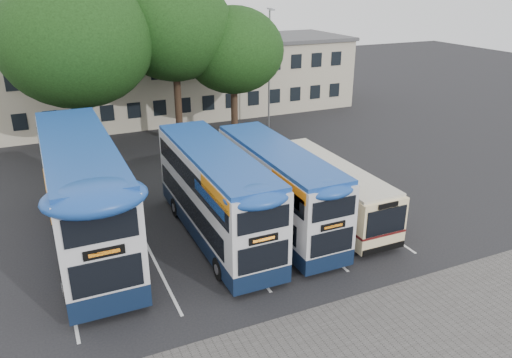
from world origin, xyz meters
The scene contains 12 objects.
ground centered at (0.00, 0.00, 0.00)m, with size 120.00×120.00×0.00m, color black.
paving_strip centered at (-2.00, -5.00, 0.01)m, with size 40.00×6.00×0.01m, color #595654.
bay_lines centered at (-3.75, 5.00, 0.01)m, with size 14.12×11.00×0.01m.
depot_building centered at (0.00, 26.99, 3.15)m, with size 32.40×8.40×6.20m.
lamp_post centered at (6.00, 19.97, 5.08)m, with size 0.25×1.05×9.06m.
tree_left centered at (-8.02, 17.97, 7.54)m, with size 9.42×9.42×11.55m.
tree_mid centered at (-1.61, 18.96, 7.93)m, with size 8.09×8.09×11.39m.
tree_right centered at (2.39, 18.32, 6.40)m, with size 7.07×7.07×9.43m.
bus_dd_left centered at (-9.54, 6.00, 2.71)m, with size 2.86×11.79×4.91m.
bus_dd_mid centered at (-4.12, 4.51, 2.32)m, with size 2.45×10.10×4.21m.
bus_dd_right centered at (-1.13, 4.28, 2.18)m, with size 2.30×9.49×3.95m.
bus_single centered at (1.77, 4.46, 1.52)m, with size 2.29×9.02×2.69m.
Camera 1 is at (-10.86, -14.81, 11.15)m, focal length 35.00 mm.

